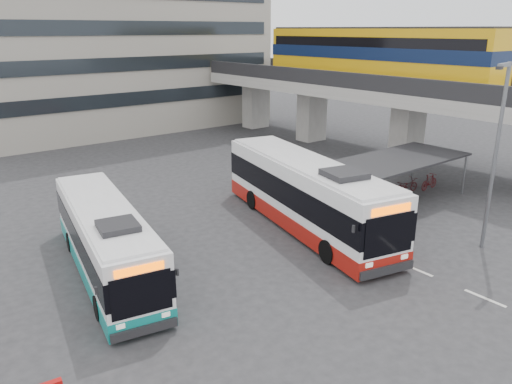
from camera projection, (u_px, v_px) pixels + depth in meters
ground at (322, 261)px, 21.52m from camera, size 120.00×120.00×0.00m
viaduct at (369, 74)px, 38.47m from camera, size 8.00×32.00×9.68m
bike_shelter at (390, 179)px, 28.31m from camera, size 10.00×4.00×2.54m
road_markings at (416, 269)px, 20.77m from camera, size 0.15×7.60×0.01m
bus_main at (306, 194)px, 24.76m from camera, size 5.45×12.83×3.71m
bus_teal at (106, 240)px, 20.06m from camera, size 4.17×10.76×3.11m
pedestrian at (345, 249)px, 20.61m from camera, size 0.46×0.67×1.78m
lamp_post at (496, 147)px, 21.33m from camera, size 1.45×0.38×8.27m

